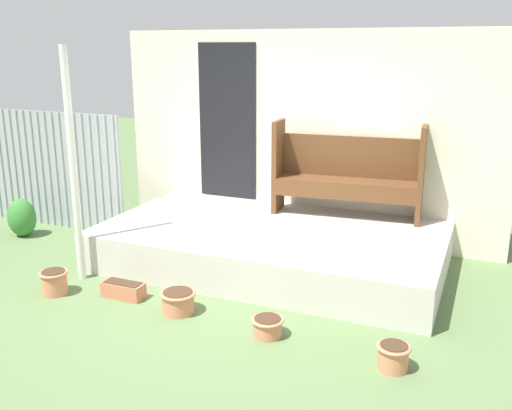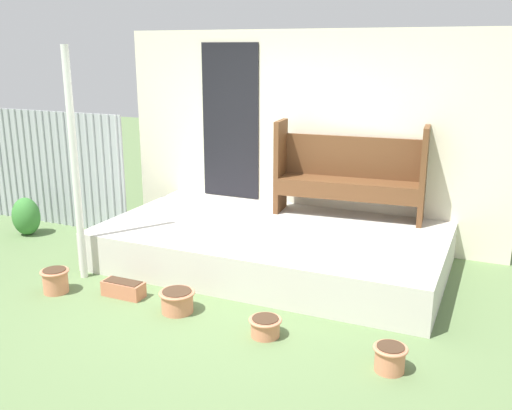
{
  "view_description": "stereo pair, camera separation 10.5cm",
  "coord_description": "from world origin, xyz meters",
  "px_view_note": "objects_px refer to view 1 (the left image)",
  "views": [
    {
      "loc": [
        2.3,
        -4.62,
        2.4
      ],
      "look_at": [
        0.19,
        0.37,
        0.89
      ],
      "focal_mm": 40.0,
      "sensor_mm": 36.0,
      "label": 1
    },
    {
      "loc": [
        2.39,
        -4.58,
        2.4
      ],
      "look_at": [
        0.19,
        0.37,
        0.89
      ],
      "focal_mm": 40.0,
      "sensor_mm": 36.0,
      "label": 2
    }
  ],
  "objects_px": {
    "flower_pot_far_right": "(393,356)",
    "shrub_by_fence": "(22,218)",
    "planter_box_rect": "(123,290)",
    "flower_pot_left": "(54,281)",
    "bench": "(347,171)",
    "flower_pot_right": "(268,326)",
    "support_post": "(73,168)",
    "flower_pot_middle": "(178,301)"
  },
  "relations": [
    {
      "from": "bench",
      "to": "shrub_by_fence",
      "type": "xyz_separation_m",
      "value": [
        -4.0,
        -1.13,
        -0.73
      ]
    },
    {
      "from": "bench",
      "to": "planter_box_rect",
      "type": "xyz_separation_m",
      "value": [
        -1.66,
        -2.21,
        -0.91
      ]
    },
    {
      "from": "flower_pot_left",
      "to": "flower_pot_far_right",
      "type": "height_order",
      "value": "flower_pot_left"
    },
    {
      "from": "flower_pot_far_right",
      "to": "shrub_by_fence",
      "type": "distance_m",
      "value": 5.2
    },
    {
      "from": "flower_pot_left",
      "to": "flower_pot_middle",
      "type": "relative_size",
      "value": 0.84
    },
    {
      "from": "flower_pot_middle",
      "to": "flower_pot_far_right",
      "type": "distance_m",
      "value": 2.02
    },
    {
      "from": "flower_pot_left",
      "to": "flower_pot_right",
      "type": "bearing_deg",
      "value": 0.67
    },
    {
      "from": "bench",
      "to": "flower_pot_right",
      "type": "relative_size",
      "value": 6.16
    },
    {
      "from": "flower_pot_right",
      "to": "planter_box_rect",
      "type": "relative_size",
      "value": 0.67
    },
    {
      "from": "support_post",
      "to": "shrub_by_fence",
      "type": "bearing_deg",
      "value": 153.01
    },
    {
      "from": "support_post",
      "to": "flower_pot_far_right",
      "type": "bearing_deg",
      "value": -8.77
    },
    {
      "from": "bench",
      "to": "shrub_by_fence",
      "type": "bearing_deg",
      "value": -169.11
    },
    {
      "from": "bench",
      "to": "shrub_by_fence",
      "type": "height_order",
      "value": "bench"
    },
    {
      "from": "planter_box_rect",
      "to": "flower_pot_left",
      "type": "bearing_deg",
      "value": -163.92
    },
    {
      "from": "support_post",
      "to": "flower_pot_far_right",
      "type": "distance_m",
      "value": 3.59
    },
    {
      "from": "bench",
      "to": "flower_pot_right",
      "type": "xyz_separation_m",
      "value": [
        -0.06,
        -2.38,
        -0.89
      ]
    },
    {
      "from": "flower_pot_left",
      "to": "shrub_by_fence",
      "type": "height_order",
      "value": "shrub_by_fence"
    },
    {
      "from": "planter_box_rect",
      "to": "shrub_by_fence",
      "type": "xyz_separation_m",
      "value": [
        -2.34,
        1.07,
        0.17
      ]
    },
    {
      "from": "flower_pot_right",
      "to": "flower_pot_far_right",
      "type": "xyz_separation_m",
      "value": [
        1.08,
        -0.11,
        0.02
      ]
    },
    {
      "from": "bench",
      "to": "shrub_by_fence",
      "type": "distance_m",
      "value": 4.22
    },
    {
      "from": "support_post",
      "to": "planter_box_rect",
      "type": "distance_m",
      "value": 1.35
    },
    {
      "from": "flower_pot_middle",
      "to": "flower_pot_far_right",
      "type": "height_order",
      "value": "flower_pot_middle"
    },
    {
      "from": "planter_box_rect",
      "to": "support_post",
      "type": "bearing_deg",
      "value": 161.21
    },
    {
      "from": "flower_pot_far_right",
      "to": "planter_box_rect",
      "type": "relative_size",
      "value": 0.62
    },
    {
      "from": "support_post",
      "to": "flower_pot_far_right",
      "type": "height_order",
      "value": "support_post"
    },
    {
      "from": "support_post",
      "to": "shrub_by_fence",
      "type": "distance_m",
      "value": 2.08
    },
    {
      "from": "flower_pot_left",
      "to": "flower_pot_far_right",
      "type": "bearing_deg",
      "value": -1.5
    },
    {
      "from": "flower_pot_right",
      "to": "bench",
      "type": "bearing_deg",
      "value": 88.53
    },
    {
      "from": "flower_pot_left",
      "to": "planter_box_rect",
      "type": "xyz_separation_m",
      "value": [
        0.68,
        0.2,
        -0.05
      ]
    },
    {
      "from": "bench",
      "to": "flower_pot_right",
      "type": "bearing_deg",
      "value": -96.42
    },
    {
      "from": "flower_pot_right",
      "to": "flower_pot_far_right",
      "type": "bearing_deg",
      "value": -6.07
    },
    {
      "from": "support_post",
      "to": "flower_pot_middle",
      "type": "distance_m",
      "value": 1.78
    },
    {
      "from": "bench",
      "to": "flower_pot_far_right",
      "type": "distance_m",
      "value": 2.83
    },
    {
      "from": "support_post",
      "to": "flower_pot_right",
      "type": "xyz_separation_m",
      "value": [
        2.3,
        -0.41,
        -1.11
      ]
    },
    {
      "from": "bench",
      "to": "flower_pot_left",
      "type": "bearing_deg",
      "value": -139.25
    },
    {
      "from": "flower_pot_right",
      "to": "flower_pot_left",
      "type": "bearing_deg",
      "value": -179.33
    },
    {
      "from": "planter_box_rect",
      "to": "shrub_by_fence",
      "type": "distance_m",
      "value": 2.58
    },
    {
      "from": "flower_pot_far_right",
      "to": "planter_box_rect",
      "type": "distance_m",
      "value": 2.7
    },
    {
      "from": "shrub_by_fence",
      "to": "flower_pot_right",
      "type": "bearing_deg",
      "value": -17.51
    },
    {
      "from": "support_post",
      "to": "shrub_by_fence",
      "type": "xyz_separation_m",
      "value": [
        -1.64,
        0.84,
        -0.96
      ]
    },
    {
      "from": "support_post",
      "to": "flower_pot_left",
      "type": "distance_m",
      "value": 1.16
    },
    {
      "from": "flower_pot_middle",
      "to": "shrub_by_fence",
      "type": "bearing_deg",
      "value": 159.06
    }
  ]
}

